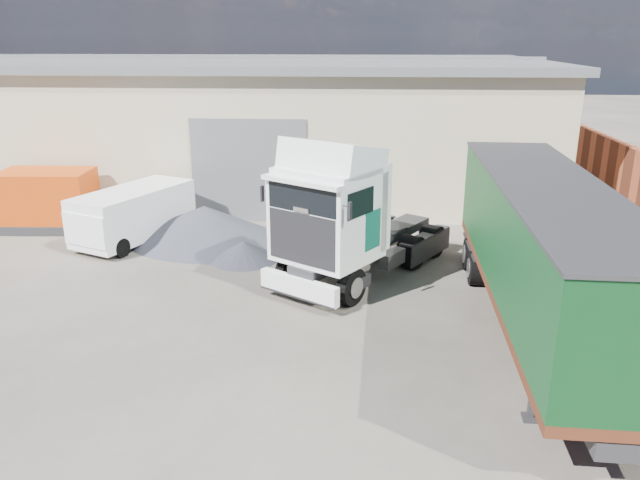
# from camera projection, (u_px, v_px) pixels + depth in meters

# --- Properties ---
(ground) EXTENTS (120.00, 120.00, 0.00)m
(ground) POSITION_uv_depth(u_px,v_px,m) (265.00, 364.00, 12.53)
(ground) COLOR black
(ground) RESTS_ON ground
(warehouse) EXTENTS (30.60, 12.60, 5.42)m
(warehouse) POSITION_uv_depth(u_px,v_px,m) (181.00, 122.00, 27.21)
(warehouse) COLOR #BDAF91
(warehouse) RESTS_ON ground
(tractor_unit) EXTENTS (5.06, 6.07, 3.97)m
(tractor_unit) POSITION_uv_depth(u_px,v_px,m) (345.00, 222.00, 16.14)
(tractor_unit) COLOR black
(tractor_unit) RESTS_ON ground
(box_trailer) EXTENTS (2.60, 10.37, 3.42)m
(box_trailer) POSITION_uv_depth(u_px,v_px,m) (544.00, 245.00, 13.15)
(box_trailer) COLOR #2D2D30
(box_trailer) RESTS_ON ground
(panel_van) EXTENTS (3.17, 4.41, 1.67)m
(panel_van) POSITION_uv_depth(u_px,v_px,m) (130.00, 216.00, 19.66)
(panel_van) COLOR black
(panel_van) RESTS_ON ground
(orange_skip) EXTENTS (3.26, 2.14, 1.97)m
(orange_skip) POSITION_uv_depth(u_px,v_px,m) (48.00, 203.00, 21.10)
(orange_skip) COLOR #2D2D30
(orange_skip) RESTS_ON ground
(gravel_heap) EXTENTS (6.91, 6.91, 1.13)m
(gravel_heap) POSITION_uv_depth(u_px,v_px,m) (203.00, 224.00, 19.98)
(gravel_heap) COLOR #21242C
(gravel_heap) RESTS_ON ground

